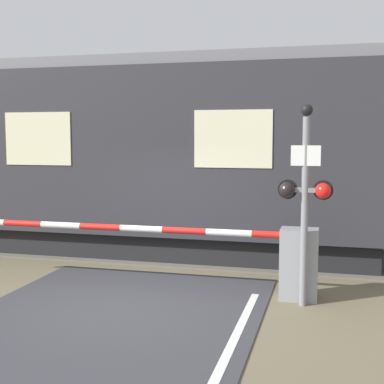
# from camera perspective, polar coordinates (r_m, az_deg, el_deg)

# --- Properties ---
(ground_plane) EXTENTS (80.00, 80.00, 0.00)m
(ground_plane) POSITION_cam_1_polar(r_m,az_deg,el_deg) (8.63, -6.88, -11.86)
(ground_plane) COLOR #6B6047
(track_bed) EXTENTS (36.00, 3.20, 0.13)m
(track_bed) POSITION_cam_1_polar(r_m,az_deg,el_deg) (12.34, -0.03, -6.26)
(track_bed) COLOR #666056
(track_bed) RESTS_ON ground_plane
(train) EXTENTS (15.10, 3.16, 4.29)m
(train) POSITION_cam_1_polar(r_m,az_deg,el_deg) (13.12, -12.57, 3.88)
(train) COLOR black
(train) RESTS_ON ground_plane
(crossing_barrier) EXTENTS (6.55, 0.44, 1.16)m
(crossing_barrier) POSITION_cam_1_polar(r_m,az_deg,el_deg) (8.90, 7.42, -6.81)
(crossing_barrier) COLOR gray
(crossing_barrier) RESTS_ON ground_plane
(signal_post) EXTENTS (0.84, 0.26, 3.12)m
(signal_post) POSITION_cam_1_polar(r_m,az_deg,el_deg) (8.35, 11.96, -0.09)
(signal_post) COLOR gray
(signal_post) RESTS_ON ground_plane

